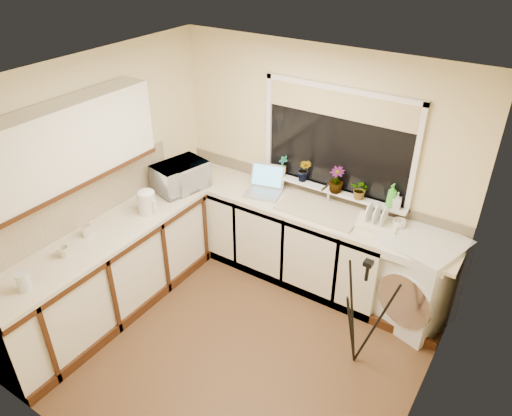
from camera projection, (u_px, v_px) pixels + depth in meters
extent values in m
plane|color=brown|center=(237.00, 342.00, 4.57)|extent=(3.20, 3.20, 0.00)
plane|color=white|center=(229.00, 86.00, 3.30)|extent=(3.20, 3.20, 0.00)
plane|color=beige|center=(318.00, 166.00, 5.01)|extent=(3.20, 0.00, 3.20)
plane|color=beige|center=(86.00, 355.00, 2.86)|extent=(3.20, 0.00, 3.20)
plane|color=beige|center=(98.00, 183.00, 4.68)|extent=(0.00, 3.00, 3.00)
plane|color=beige|center=(432.00, 310.00, 3.19)|extent=(0.00, 3.00, 3.00)
cube|color=silver|center=(274.00, 233.00, 5.36)|extent=(2.55, 0.60, 0.86)
cube|color=silver|center=(109.00, 275.00, 4.74)|extent=(0.54, 2.40, 0.86)
cube|color=beige|center=(302.00, 207.00, 4.97)|extent=(3.20, 0.60, 0.04)
cube|color=beige|center=(101.00, 237.00, 4.50)|extent=(0.60, 2.40, 0.04)
cube|color=silver|center=(57.00, 149.00, 3.98)|extent=(0.28, 1.90, 0.70)
cube|color=beige|center=(76.00, 206.00, 4.51)|extent=(0.02, 2.40, 0.45)
cube|color=beige|center=(316.00, 188.00, 5.13)|extent=(3.20, 0.02, 0.14)
cube|color=black|center=(338.00, 141.00, 4.74)|extent=(1.50, 0.02, 1.00)
cube|color=tan|center=(340.00, 105.00, 4.52)|extent=(1.50, 0.02, 0.25)
cube|color=white|center=(331.00, 190.00, 4.96)|extent=(1.60, 0.14, 0.03)
cube|color=tan|center=(320.00, 210.00, 4.86)|extent=(0.82, 0.46, 0.03)
cylinder|color=silver|center=(329.00, 193.00, 4.94)|extent=(0.03, 0.03, 0.24)
cube|color=silver|center=(416.00, 279.00, 4.62)|extent=(0.82, 0.80, 0.94)
cube|color=#9A9BA2|center=(262.00, 194.00, 5.14)|extent=(0.42, 0.35, 0.02)
cube|color=#52AEE0|center=(268.00, 175.00, 5.22)|extent=(0.39, 0.20, 0.25)
cylinder|color=silver|center=(147.00, 203.00, 4.78)|extent=(0.17, 0.17, 0.23)
cube|color=silver|center=(377.00, 224.00, 4.61)|extent=(0.42, 0.34, 0.06)
cylinder|color=silver|center=(24.00, 282.00, 3.81)|extent=(0.11, 0.11, 0.16)
cylinder|color=silver|center=(87.00, 231.00, 4.46)|extent=(0.09, 0.09, 0.12)
imported|color=silver|center=(180.00, 176.00, 5.18)|extent=(0.48, 0.62, 0.30)
imported|color=#999999|center=(283.00, 165.00, 5.16)|extent=(0.14, 0.12, 0.22)
imported|color=#999999|center=(304.00, 170.00, 5.02)|extent=(0.15, 0.12, 0.26)
imported|color=#999999|center=(336.00, 180.00, 4.83)|extent=(0.15, 0.15, 0.27)
imported|color=#999999|center=(360.00, 190.00, 4.73)|extent=(0.18, 0.16, 0.20)
imported|color=green|center=(392.00, 196.00, 4.58)|extent=(0.11, 0.11, 0.24)
imported|color=#999999|center=(397.00, 201.00, 4.58)|extent=(0.09, 0.09, 0.17)
imported|color=silver|center=(399.00, 225.00, 4.56)|extent=(0.16, 0.16, 0.10)
imported|color=beige|center=(63.00, 252.00, 4.20)|extent=(0.12, 0.12, 0.09)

